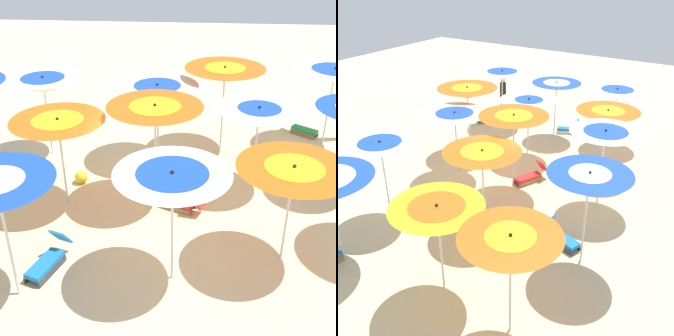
% 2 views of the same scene
% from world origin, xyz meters
% --- Properties ---
extents(ground, '(40.66, 40.66, 0.04)m').
position_xyz_m(ground, '(0.00, 0.00, -0.02)').
color(ground, beige).
extents(beach_umbrella_0, '(2.27, 2.27, 2.43)m').
position_xyz_m(beach_umbrella_0, '(-3.44, 4.83, 2.19)').
color(beach_umbrella_0, silver).
rests_on(beach_umbrella_0, ground).
extents(beach_umbrella_1, '(2.28, 2.28, 2.54)m').
position_xyz_m(beach_umbrella_1, '(-2.98, 1.69, 2.29)').
color(beach_umbrella_1, silver).
rests_on(beach_umbrella_1, ground).
extents(beach_umbrella_2, '(2.25, 2.25, 2.28)m').
position_xyz_m(beach_umbrella_2, '(-2.14, -0.13, 2.05)').
color(beach_umbrella_2, silver).
rests_on(beach_umbrella_2, ground).
extents(beach_umbrella_3, '(1.95, 1.95, 2.38)m').
position_xyz_m(beach_umbrella_3, '(-2.22, -3.29, 2.11)').
color(beach_umbrella_3, silver).
rests_on(beach_umbrella_3, ground).
extents(beach_umbrella_6, '(2.15, 2.15, 2.26)m').
position_xyz_m(beach_umbrella_6, '(-0.75, 2.46, 1.99)').
color(beach_umbrella_6, silver).
rests_on(beach_umbrella_6, ground).
extents(beach_umbrella_7, '(2.21, 2.21, 2.57)m').
position_xyz_m(beach_umbrella_7, '(0.07, 0.03, 2.30)').
color(beach_umbrella_7, silver).
rests_on(beach_umbrella_7, ground).
extents(beach_umbrella_8, '(2.15, 2.15, 2.31)m').
position_xyz_m(beach_umbrella_8, '(0.40, -2.12, 2.05)').
color(beach_umbrella_8, silver).
rests_on(beach_umbrella_8, ground).
extents(beach_umbrella_11, '(2.17, 2.17, 2.27)m').
position_xyz_m(beach_umbrella_11, '(2.12, 2.82, 2.01)').
color(beach_umbrella_11, silver).
rests_on(beach_umbrella_11, ground).
extents(beach_umbrella_12, '(2.09, 2.09, 2.45)m').
position_xyz_m(beach_umbrella_12, '(2.81, 0.61, 2.18)').
color(beach_umbrella_12, silver).
rests_on(beach_umbrella_12, ground).
extents(lounger_0, '(0.92, 1.10, 0.52)m').
position_xyz_m(lounger_0, '(-4.09, 4.32, 0.19)').
color(lounger_0, olive).
rests_on(lounger_0, ground).
extents(lounger_3, '(1.27, 0.73, 0.67)m').
position_xyz_m(lounger_3, '(2.73, -1.89, 0.21)').
color(lounger_3, '#333338').
rests_on(lounger_3, ground).
extents(lounger_4, '(0.84, 1.29, 0.65)m').
position_xyz_m(lounger_4, '(0.39, 0.61, 0.21)').
color(lounger_4, olive).
rests_on(lounger_4, ground).
extents(beach_ball, '(0.35, 0.35, 0.35)m').
position_xyz_m(beach_ball, '(-0.60, -2.02, 0.17)').
color(beach_ball, yellow).
rests_on(beach_ball, ground).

